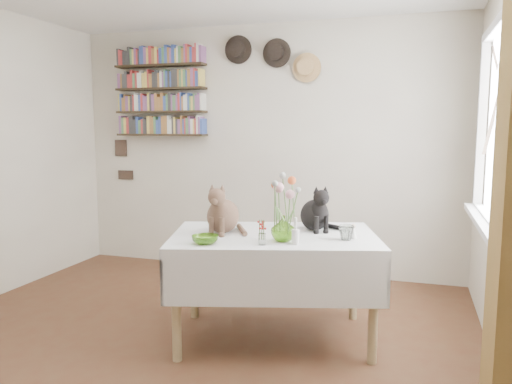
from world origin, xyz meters
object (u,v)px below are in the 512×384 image
(bookshelf_unit, at_px, (161,93))
(tabby_cat, at_px, (223,207))
(flower_vase, at_px, (283,228))
(dining_table, at_px, (274,260))
(black_cat, at_px, (315,207))

(bookshelf_unit, bearing_deg, tabby_cat, -50.33)
(tabby_cat, xyz_separation_m, flower_vase, (0.47, -0.14, -0.10))
(tabby_cat, relative_size, bookshelf_unit, 0.36)
(dining_table, xyz_separation_m, flower_vase, (0.11, -0.18, 0.27))
(flower_vase, relative_size, bookshelf_unit, 0.17)
(black_cat, bearing_deg, tabby_cat, 173.32)
(dining_table, bearing_deg, black_cat, 45.55)
(black_cat, height_order, bookshelf_unit, bookshelf_unit)
(dining_table, height_order, flower_vase, flower_vase)
(flower_vase, bearing_deg, black_cat, 73.54)
(tabby_cat, xyz_separation_m, bookshelf_unit, (-1.31, 1.58, 0.91))
(dining_table, xyz_separation_m, bookshelf_unit, (-1.67, 1.54, 1.28))
(dining_table, height_order, tabby_cat, tabby_cat)
(dining_table, height_order, black_cat, black_cat)
(black_cat, distance_m, flower_vase, 0.45)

